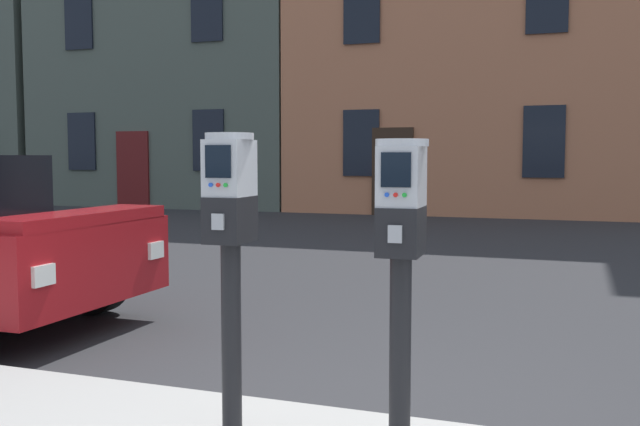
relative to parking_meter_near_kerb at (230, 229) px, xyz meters
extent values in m
cylinder|color=black|center=(0.00, 0.00, -0.50)|extent=(0.09, 0.09, 0.89)
cube|color=black|center=(0.00, 0.00, 0.04)|extent=(0.18, 0.25, 0.21)
cube|color=#A5A8AD|center=(0.00, -0.13, 0.04)|extent=(0.06, 0.01, 0.07)
cube|color=#B7BABF|center=(0.00, 0.00, 0.27)|extent=(0.18, 0.23, 0.25)
cube|color=black|center=(0.00, -0.12, 0.30)|extent=(0.12, 0.01, 0.14)
cylinder|color=blue|center=(-0.03, -0.12, 0.20)|extent=(0.02, 0.01, 0.02)
cylinder|color=red|center=(0.00, -0.12, 0.20)|extent=(0.02, 0.01, 0.02)
cylinder|color=green|center=(0.04, -0.12, 0.20)|extent=(0.02, 0.01, 0.02)
cylinder|color=#B7BABF|center=(0.00, 0.00, 0.41)|extent=(0.22, 0.22, 0.03)
cylinder|color=black|center=(0.78, 0.00, -0.51)|extent=(0.09, 0.09, 0.86)
cube|color=black|center=(0.78, 0.00, 0.02)|extent=(0.18, 0.25, 0.20)
cube|color=#A5A8AD|center=(0.78, -0.13, 0.02)|extent=(0.06, 0.01, 0.07)
cube|color=#B7BABF|center=(0.78, 0.00, 0.24)|extent=(0.18, 0.23, 0.24)
cube|color=black|center=(0.78, -0.12, 0.27)|extent=(0.12, 0.01, 0.14)
cylinder|color=blue|center=(0.75, -0.12, 0.17)|extent=(0.02, 0.01, 0.02)
cylinder|color=red|center=(0.78, -0.12, 0.17)|extent=(0.02, 0.01, 0.02)
cylinder|color=green|center=(0.82, -0.12, 0.17)|extent=(0.02, 0.01, 0.02)
cylinder|color=#B7BABF|center=(0.78, 0.00, 0.38)|extent=(0.22, 0.22, 0.03)
cube|color=maroon|center=(-2.10, 1.62, -0.15)|extent=(0.45, 1.68, 0.10)
cube|color=white|center=(-1.88, 2.30, -0.46)|extent=(0.04, 0.20, 0.14)
cube|color=white|center=(-1.87, 0.94, -0.46)|extent=(0.04, 0.20, 0.14)
cylinder|color=black|center=(-2.61, 2.43, -0.77)|extent=(0.64, 0.23, 0.64)
cube|color=#4C564C|center=(-17.62, 17.27, 4.51)|extent=(7.36, 6.88, 11.20)
cube|color=#4C564C|center=(-9.66, 16.43, 3.93)|extent=(8.01, 5.21, 10.03)
cube|color=black|center=(-11.66, 13.80, 0.75)|extent=(0.90, 0.06, 1.60)
cube|color=black|center=(-7.66, 13.80, 0.75)|extent=(0.90, 0.06, 1.60)
cube|color=black|center=(-11.66, 13.80, 4.10)|extent=(0.90, 0.06, 1.60)
cube|color=black|center=(-7.66, 13.80, 4.10)|extent=(0.90, 0.06, 1.60)
cube|color=#591414|center=(-10.00, 13.80, -0.04)|extent=(1.00, 0.07, 2.10)
cube|color=#B7704C|center=(-1.38, 17.32, 3.66)|extent=(8.45, 6.98, 9.49)
cube|color=black|center=(-3.50, 13.80, 0.66)|extent=(0.90, 0.06, 1.60)
cube|color=black|center=(0.73, 13.80, 0.66)|extent=(0.90, 0.06, 1.60)
cube|color=black|center=(-3.50, 13.80, 3.82)|extent=(0.90, 0.06, 1.60)
cube|color=black|center=(-2.71, 13.80, -0.04)|extent=(1.00, 0.07, 2.10)
camera|label=1|loc=(1.45, -2.84, 0.32)|focal=40.09mm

